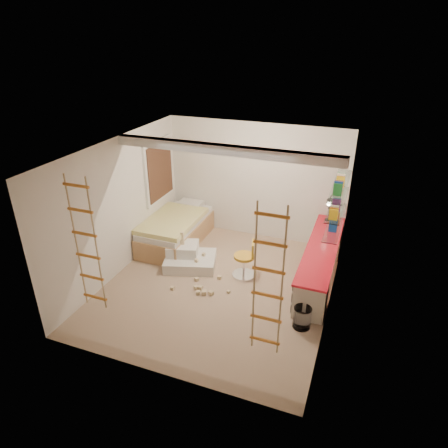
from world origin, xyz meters
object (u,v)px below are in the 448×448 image
at_px(bed, 176,230).
at_px(play_platform, 188,258).
at_px(swivel_chair, 245,264).
at_px(desk, 320,262).

height_order(bed, play_platform, bed).
xyz_separation_m(swivel_chair, play_platform, (-1.19, -0.02, -0.11)).
relative_size(desk, swivel_chair, 3.71).
bearing_deg(bed, play_platform, -49.57).
bearing_deg(play_platform, bed, 130.43).
distance_m(bed, swivel_chair, 1.98).
xyz_separation_m(bed, swivel_chair, (1.84, -0.74, -0.05)).
xyz_separation_m(desk, play_platform, (-2.55, -0.39, -0.23)).
height_order(desk, play_platform, desk).
distance_m(swivel_chair, play_platform, 1.20).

